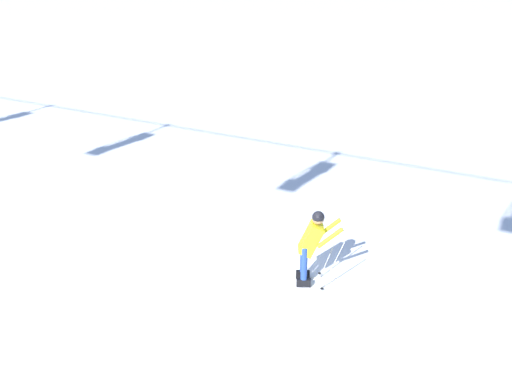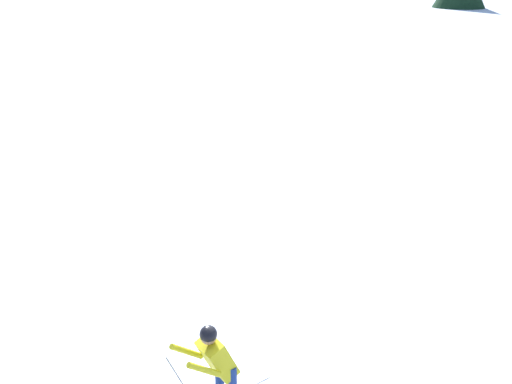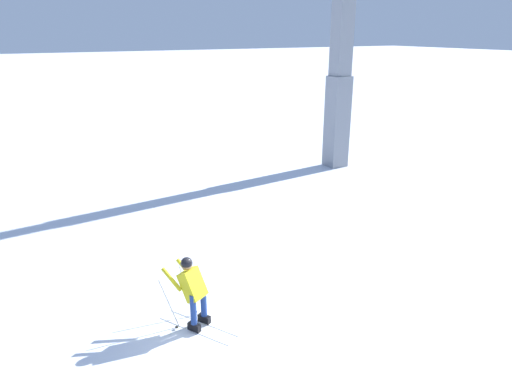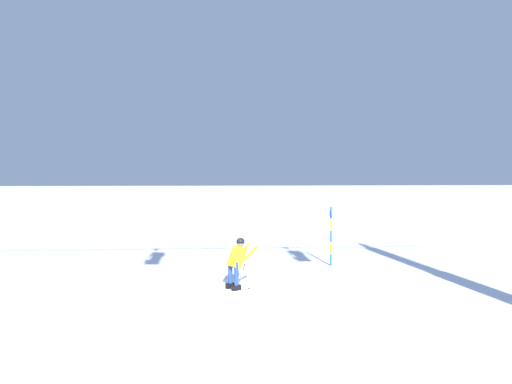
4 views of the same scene
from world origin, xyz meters
name	(u,v)px [view 2 (image 2 of 4)]	position (x,y,z in m)	size (l,w,h in m)	color
ground_plane	(254,373)	(0.00, 0.00, 0.00)	(260.00, 260.00, 0.00)	white
skier_carving_main	(217,362)	(-0.60, -0.75, 0.89)	(1.77, 1.32, 1.67)	white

